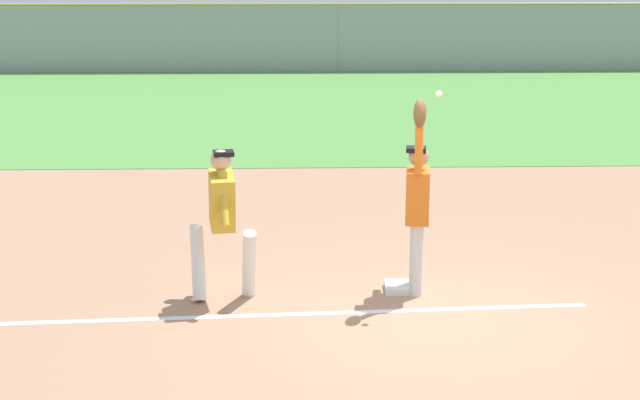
# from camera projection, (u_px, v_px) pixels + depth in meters

# --- Properties ---
(ground_plane) EXTENTS (69.50, 69.50, 0.00)m
(ground_plane) POSITION_uv_depth(u_px,v_px,m) (434.00, 319.00, 10.28)
(ground_plane) COLOR tan
(outfield_grass) EXTENTS (46.67, 14.51, 0.01)m
(outfield_grass) POSITION_uv_depth(u_px,v_px,m) (351.00, 106.00, 24.47)
(outfield_grass) COLOR #549342
(outfield_grass) RESTS_ON ground_plane
(chalk_foul_line) EXTENTS (11.98, 0.84, 0.01)m
(chalk_foul_line) POSITION_uv_depth(u_px,v_px,m) (34.00, 323.00, 10.15)
(chalk_foul_line) COLOR white
(chalk_foul_line) RESTS_ON ground_plane
(first_base) EXTENTS (0.40, 0.40, 0.08)m
(first_base) POSITION_uv_depth(u_px,v_px,m) (401.00, 287.00, 11.13)
(first_base) COLOR white
(first_base) RESTS_ON ground_plane
(fielder) EXTENTS (0.32, 0.90, 2.28)m
(fielder) POSITION_uv_depth(u_px,v_px,m) (418.00, 199.00, 10.78)
(fielder) COLOR silver
(fielder) RESTS_ON ground_plane
(runner) EXTENTS (0.79, 0.84, 1.72)m
(runner) POSITION_uv_depth(u_px,v_px,m) (222.00, 214.00, 10.61)
(runner) COLOR white
(runner) RESTS_ON ground_plane
(baseball) EXTENTS (0.07, 0.07, 0.07)m
(baseball) POSITION_uv_depth(u_px,v_px,m) (439.00, 94.00, 10.23)
(baseball) COLOR white
(outfield_fence) EXTENTS (46.75, 0.08, 2.20)m
(outfield_fence) POSITION_uv_depth(u_px,v_px,m) (338.00, 38.00, 31.21)
(outfield_fence) COLOR #93999E
(outfield_fence) RESTS_ON ground_plane
(parked_car_silver) EXTENTS (4.43, 2.18, 1.25)m
(parked_car_silver) POSITION_uv_depth(u_px,v_px,m) (142.00, 44.00, 33.77)
(parked_car_silver) COLOR #B7B7BC
(parked_car_silver) RESTS_ON ground_plane
(parked_car_white) EXTENTS (4.50, 2.31, 1.25)m
(parked_car_white) POSITION_uv_depth(u_px,v_px,m) (332.00, 43.00, 34.08)
(parked_car_white) COLOR white
(parked_car_white) RESTS_ON ground_plane
(parked_car_blue) EXTENTS (4.51, 2.33, 1.25)m
(parked_car_blue) POSITION_uv_depth(u_px,v_px,m) (485.00, 43.00, 33.96)
(parked_car_blue) COLOR #23389E
(parked_car_blue) RESTS_ON ground_plane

